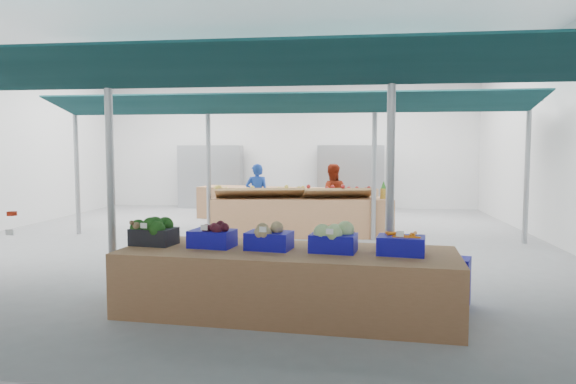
{
  "coord_description": "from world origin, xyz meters",
  "views": [
    {
      "loc": [
        2.05,
        -10.18,
        1.86
      ],
      "look_at": [
        0.98,
        -1.6,
        1.16
      ],
      "focal_mm": 32.0,
      "sensor_mm": 36.0,
      "label": 1
    }
  ],
  "objects_px": {
    "fruit_counter": "(302,217)",
    "crate_stack": "(448,281)",
    "veg_counter": "(287,282)",
    "vendor_right": "(332,196)",
    "vendor_left": "(257,196)"
  },
  "relations": [
    {
      "from": "fruit_counter",
      "to": "vendor_right",
      "type": "bearing_deg",
      "value": 55.37
    },
    {
      "from": "crate_stack",
      "to": "vendor_right",
      "type": "bearing_deg",
      "value": 105.42
    },
    {
      "from": "veg_counter",
      "to": "crate_stack",
      "type": "distance_m",
      "value": 1.96
    },
    {
      "from": "crate_stack",
      "to": "veg_counter",
      "type": "bearing_deg",
      "value": -163.71
    },
    {
      "from": "veg_counter",
      "to": "vendor_right",
      "type": "relative_size",
      "value": 2.45
    },
    {
      "from": "fruit_counter",
      "to": "crate_stack",
      "type": "xyz_separation_m",
      "value": [
        2.23,
        -4.81,
        -0.12
      ]
    },
    {
      "from": "veg_counter",
      "to": "fruit_counter",
      "type": "bearing_deg",
      "value": 98.21
    },
    {
      "from": "fruit_counter",
      "to": "vendor_left",
      "type": "relative_size",
      "value": 2.5
    },
    {
      "from": "crate_stack",
      "to": "vendor_left",
      "type": "bearing_deg",
      "value": 120.14
    },
    {
      "from": "veg_counter",
      "to": "fruit_counter",
      "type": "height_order",
      "value": "fruit_counter"
    },
    {
      "from": "fruit_counter",
      "to": "crate_stack",
      "type": "height_order",
      "value": "fruit_counter"
    },
    {
      "from": "veg_counter",
      "to": "crate_stack",
      "type": "relative_size",
      "value": 6.44
    },
    {
      "from": "veg_counter",
      "to": "vendor_right",
      "type": "bearing_deg",
      "value": 92.26
    },
    {
      "from": "veg_counter",
      "to": "vendor_right",
      "type": "distance_m",
      "value": 6.47
    },
    {
      "from": "vendor_left",
      "to": "fruit_counter",
      "type": "bearing_deg",
      "value": 131.47
    }
  ]
}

